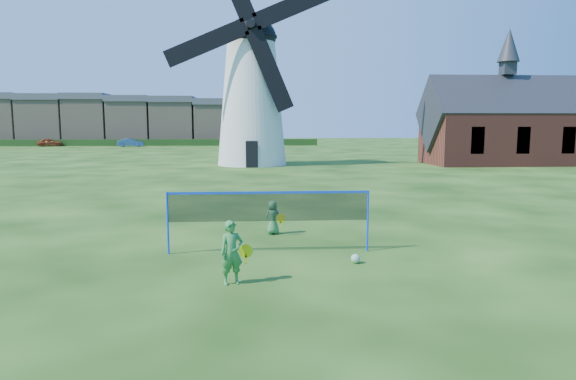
{
  "coord_description": "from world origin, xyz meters",
  "views": [
    {
      "loc": [
        -0.64,
        -12.4,
        3.18
      ],
      "look_at": [
        0.2,
        0.5,
        1.5
      ],
      "focal_mm": 31.21,
      "sensor_mm": 36.0,
      "label": 1
    }
  ],
  "objects_px": {
    "player_girl": "(232,253)",
    "player_boy": "(273,217)",
    "car_right": "(131,143)",
    "badminton_net": "(269,208)",
    "play_ball": "(356,259)",
    "car_left": "(50,142)",
    "windmill": "(252,92)",
    "chapel": "(505,127)"
  },
  "relations": [
    {
      "from": "player_girl",
      "to": "player_boy",
      "type": "relative_size",
      "value": 1.31
    },
    {
      "from": "car_right",
      "to": "badminton_net",
      "type": "bearing_deg",
      "value": -170.29
    },
    {
      "from": "play_ball",
      "to": "car_left",
      "type": "distance_m",
      "value": 73.58
    },
    {
      "from": "windmill",
      "to": "car_left",
      "type": "distance_m",
      "value": 47.96
    },
    {
      "from": "car_left",
      "to": "windmill",
      "type": "bearing_deg",
      "value": -163.75
    },
    {
      "from": "badminton_net",
      "to": "car_right",
      "type": "height_order",
      "value": "badminton_net"
    },
    {
      "from": "chapel",
      "to": "player_boy",
      "type": "xyz_separation_m",
      "value": [
        -19.74,
        -25.32,
        -2.55
      ]
    },
    {
      "from": "play_ball",
      "to": "car_left",
      "type": "relative_size",
      "value": 0.06
    },
    {
      "from": "player_boy",
      "to": "player_girl",
      "type": "bearing_deg",
      "value": 56.34
    },
    {
      "from": "play_ball",
      "to": "chapel",
      "type": "bearing_deg",
      "value": 57.88
    },
    {
      "from": "windmill",
      "to": "car_right",
      "type": "xyz_separation_m",
      "value": [
        -17.92,
        34.49,
        -5.13
      ]
    },
    {
      "from": "windmill",
      "to": "car_left",
      "type": "relative_size",
      "value": 4.83
    },
    {
      "from": "car_left",
      "to": "badminton_net",
      "type": "bearing_deg",
      "value": -177.72
    },
    {
      "from": "chapel",
      "to": "player_girl",
      "type": "relative_size",
      "value": 9.89
    },
    {
      "from": "badminton_net",
      "to": "play_ball",
      "type": "height_order",
      "value": "badminton_net"
    },
    {
      "from": "player_boy",
      "to": "play_ball",
      "type": "relative_size",
      "value": 4.5
    },
    {
      "from": "car_right",
      "to": "car_left",
      "type": "bearing_deg",
      "value": 72.87
    },
    {
      "from": "badminton_net",
      "to": "car_right",
      "type": "xyz_separation_m",
      "value": [
        -18.52,
        62.39,
        -0.53
      ]
    },
    {
      "from": "windmill",
      "to": "badminton_net",
      "type": "bearing_deg",
      "value": -88.77
    },
    {
      "from": "windmill",
      "to": "car_left",
      "type": "xyz_separation_m",
      "value": [
        -30.37,
        36.75,
        -5.15
      ]
    },
    {
      "from": "player_girl",
      "to": "car_right",
      "type": "height_order",
      "value": "player_girl"
    },
    {
      "from": "player_boy",
      "to": "chapel",
      "type": "bearing_deg",
      "value": -149.52
    },
    {
      "from": "player_girl",
      "to": "car_right",
      "type": "xyz_separation_m",
      "value": [
        -17.71,
        64.87,
        -0.04
      ]
    },
    {
      "from": "badminton_net",
      "to": "car_right",
      "type": "distance_m",
      "value": 65.08
    },
    {
      "from": "badminton_net",
      "to": "player_boy",
      "type": "height_order",
      "value": "badminton_net"
    },
    {
      "from": "chapel",
      "to": "player_boy",
      "type": "height_order",
      "value": "chapel"
    },
    {
      "from": "windmill",
      "to": "player_boy",
      "type": "distance_m",
      "value": 26.32
    },
    {
      "from": "car_left",
      "to": "player_girl",
      "type": "bearing_deg",
      "value": -179.13
    },
    {
      "from": "player_boy",
      "to": "car_right",
      "type": "bearing_deg",
      "value": -94.34
    },
    {
      "from": "chapel",
      "to": "car_right",
      "type": "xyz_separation_m",
      "value": [
        -38.43,
        34.96,
        -2.43
      ]
    },
    {
      "from": "windmill",
      "to": "play_ball",
      "type": "xyz_separation_m",
      "value": [
        2.57,
        -29.04,
        -5.64
      ]
    },
    {
      "from": "chapel",
      "to": "car_right",
      "type": "distance_m",
      "value": 52.01
    },
    {
      "from": "player_boy",
      "to": "car_left",
      "type": "bearing_deg",
      "value": -85.1
    },
    {
      "from": "windmill",
      "to": "play_ball",
      "type": "bearing_deg",
      "value": -84.94
    },
    {
      "from": "player_girl",
      "to": "play_ball",
      "type": "bearing_deg",
      "value": 6.05
    },
    {
      "from": "play_ball",
      "to": "car_right",
      "type": "height_order",
      "value": "car_right"
    },
    {
      "from": "player_girl",
      "to": "car_right",
      "type": "distance_m",
      "value": 67.24
    },
    {
      "from": "chapel",
      "to": "badminton_net",
      "type": "height_order",
      "value": "chapel"
    },
    {
      "from": "badminton_net",
      "to": "play_ball",
      "type": "relative_size",
      "value": 22.95
    },
    {
      "from": "chapel",
      "to": "player_girl",
      "type": "xyz_separation_m",
      "value": [
        -20.72,
        -29.91,
        -2.4
      ]
    },
    {
      "from": "player_boy",
      "to": "car_right",
      "type": "height_order",
      "value": "car_right"
    },
    {
      "from": "badminton_net",
      "to": "car_left",
      "type": "relative_size",
      "value": 1.44
    }
  ]
}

